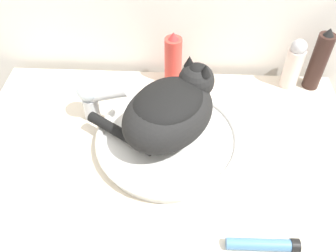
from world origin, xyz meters
TOP-DOWN VIEW (x-y plane):
  - vanity_counter at (0.00, 0.32)m, footprint 1.03×0.64m
  - sink_basin at (0.01, 0.33)m, footprint 0.38×0.38m
  - cat at (0.02, 0.34)m, footprint 0.37×0.31m
  - faucet at (-0.20, 0.42)m, footprint 0.16×0.10m
  - deodorant_stick at (0.37, 0.59)m, footprint 0.05×0.05m
  - spray_bottle_trigger at (0.01, 0.59)m, footprint 0.05×0.05m
  - hairspray_can_black at (0.44, 0.59)m, footprint 0.05×0.05m
  - cream_tube at (0.23, 0.06)m, footprint 0.15×0.03m

SIDE VIEW (x-z plane):
  - vanity_counter at x=0.00m, z-range 0.00..0.84m
  - cream_tube at x=0.23m, z-range 0.84..0.87m
  - sink_basin at x=0.01m, z-range 0.85..0.89m
  - deodorant_stick at x=0.37m, z-range 0.84..1.01m
  - spray_bottle_trigger at x=0.01m, z-range 0.84..1.02m
  - faucet at x=-0.20m, z-range 0.85..1.01m
  - hairspray_can_black at x=0.44m, z-range 0.84..1.04m
  - cat at x=0.02m, z-range 0.88..1.06m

